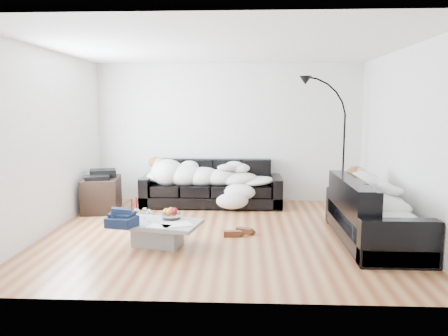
{
  "coord_description": "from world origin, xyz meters",
  "views": [
    {
      "loc": [
        0.3,
        -6.07,
        1.8
      ],
      "look_at": [
        0.0,
        0.3,
        0.9
      ],
      "focal_mm": 35.0,
      "sensor_mm": 36.0,
      "label": 1
    }
  ],
  "objects_px": {
    "wine_glass_b": "(137,215)",
    "stereo": "(101,174)",
    "candle_right": "(136,207)",
    "fruit_bowl": "(171,213)",
    "wine_glass_a": "(145,213)",
    "av_cabinet": "(102,194)",
    "sofa_back": "(212,183)",
    "sleeper_right": "(375,195)",
    "shoes": "(238,232)",
    "wine_glass_c": "(149,215)",
    "sleeper_back": "(212,172)",
    "floor_lamp": "(344,151)",
    "candle_left": "(132,208)",
    "coffee_table": "(158,234)",
    "sofa_right": "(374,211)"
  },
  "relations": [
    {
      "from": "sofa_right",
      "to": "wine_glass_b",
      "type": "bearing_deg",
      "value": 95.37
    },
    {
      "from": "wine_glass_a",
      "to": "av_cabinet",
      "type": "distance_m",
      "value": 2.08
    },
    {
      "from": "candle_right",
      "to": "stereo",
      "type": "height_order",
      "value": "stereo"
    },
    {
      "from": "wine_glass_b",
      "to": "candle_right",
      "type": "height_order",
      "value": "candle_right"
    },
    {
      "from": "sofa_back",
      "to": "sofa_right",
      "type": "distance_m",
      "value": 3.11
    },
    {
      "from": "sofa_back",
      "to": "sleeper_right",
      "type": "xyz_separation_m",
      "value": [
        2.32,
        -2.07,
        0.23
      ]
    },
    {
      "from": "sofa_back",
      "to": "wine_glass_b",
      "type": "distance_m",
      "value": 2.49
    },
    {
      "from": "coffee_table",
      "to": "candle_left",
      "type": "height_order",
      "value": "candle_left"
    },
    {
      "from": "coffee_table",
      "to": "wine_glass_c",
      "type": "relative_size",
      "value": 6.77
    },
    {
      "from": "sleeper_back",
      "to": "shoes",
      "type": "xyz_separation_m",
      "value": [
        0.51,
        -1.81,
        -0.59
      ]
    },
    {
      "from": "sleeper_back",
      "to": "shoes",
      "type": "bearing_deg",
      "value": -74.28
    },
    {
      "from": "wine_glass_b",
      "to": "shoes",
      "type": "xyz_separation_m",
      "value": [
        1.31,
        0.5,
        -0.36
      ]
    },
    {
      "from": "candle_right",
      "to": "sofa_right",
      "type": "bearing_deg",
      "value": 0.8
    },
    {
      "from": "sleeper_back",
      "to": "fruit_bowl",
      "type": "relative_size",
      "value": 8.57
    },
    {
      "from": "stereo",
      "to": "shoes",
      "type": "bearing_deg",
      "value": -48.66
    },
    {
      "from": "sleeper_back",
      "to": "wine_glass_b",
      "type": "height_order",
      "value": "sleeper_back"
    },
    {
      "from": "shoes",
      "to": "wine_glass_c",
      "type": "bearing_deg",
      "value": -151.46
    },
    {
      "from": "sleeper_back",
      "to": "candle_left",
      "type": "xyz_separation_m",
      "value": [
        -0.92,
        -2.1,
        -0.19
      ]
    },
    {
      "from": "wine_glass_a",
      "to": "wine_glass_b",
      "type": "relative_size",
      "value": 0.87
    },
    {
      "from": "fruit_bowl",
      "to": "av_cabinet",
      "type": "bearing_deg",
      "value": 131.27
    },
    {
      "from": "shoes",
      "to": "stereo",
      "type": "bearing_deg",
      "value": 155.44
    },
    {
      "from": "shoes",
      "to": "floor_lamp",
      "type": "relative_size",
      "value": 0.2
    },
    {
      "from": "fruit_bowl",
      "to": "wine_glass_a",
      "type": "height_order",
      "value": "fruit_bowl"
    },
    {
      "from": "wine_glass_b",
      "to": "stereo",
      "type": "bearing_deg",
      "value": 120.04
    },
    {
      "from": "sleeper_back",
      "to": "sleeper_right",
      "type": "xyz_separation_m",
      "value": [
        2.32,
        -2.02,
        0.0
      ]
    },
    {
      "from": "candle_left",
      "to": "shoes",
      "type": "height_order",
      "value": "candle_left"
    },
    {
      "from": "candle_left",
      "to": "shoes",
      "type": "relative_size",
      "value": 0.61
    },
    {
      "from": "wine_glass_c",
      "to": "candle_right",
      "type": "bearing_deg",
      "value": 133.29
    },
    {
      "from": "sleeper_right",
      "to": "stereo",
      "type": "height_order",
      "value": "sleeper_right"
    },
    {
      "from": "candle_right",
      "to": "floor_lamp",
      "type": "relative_size",
      "value": 0.13
    },
    {
      "from": "candle_right",
      "to": "floor_lamp",
      "type": "distance_m",
      "value": 3.88
    },
    {
      "from": "stereo",
      "to": "wine_glass_c",
      "type": "bearing_deg",
      "value": -75.14
    },
    {
      "from": "wine_glass_c",
      "to": "stereo",
      "type": "height_order",
      "value": "stereo"
    },
    {
      "from": "shoes",
      "to": "floor_lamp",
      "type": "height_order",
      "value": "floor_lamp"
    },
    {
      "from": "sofa_right",
      "to": "wine_glass_c",
      "type": "bearing_deg",
      "value": 95.52
    },
    {
      "from": "shoes",
      "to": "coffee_table",
      "type": "bearing_deg",
      "value": -149.19
    },
    {
      "from": "sleeper_back",
      "to": "wine_glass_a",
      "type": "xyz_separation_m",
      "value": [
        -0.73,
        -2.17,
        -0.24
      ]
    },
    {
      "from": "wine_glass_b",
      "to": "av_cabinet",
      "type": "height_order",
      "value": "av_cabinet"
    },
    {
      "from": "coffee_table",
      "to": "wine_glass_c",
      "type": "bearing_deg",
      "value": 177.11
    },
    {
      "from": "sofa_back",
      "to": "fruit_bowl",
      "type": "height_order",
      "value": "sofa_back"
    },
    {
      "from": "shoes",
      "to": "candle_right",
      "type": "bearing_deg",
      "value": -164.35
    },
    {
      "from": "sleeper_right",
      "to": "candle_left",
      "type": "bearing_deg",
      "value": 91.42
    },
    {
      "from": "sleeper_back",
      "to": "sleeper_right",
      "type": "relative_size",
      "value": 1.2
    },
    {
      "from": "wine_glass_a",
      "to": "candle_left",
      "type": "bearing_deg",
      "value": 160.17
    },
    {
      "from": "sofa_back",
      "to": "av_cabinet",
      "type": "bearing_deg",
      "value": -165.41
    },
    {
      "from": "sleeper_right",
      "to": "shoes",
      "type": "xyz_separation_m",
      "value": [
        -1.81,
        0.21,
        -0.59
      ]
    },
    {
      "from": "sleeper_back",
      "to": "av_cabinet",
      "type": "xyz_separation_m",
      "value": [
        -1.88,
        -0.44,
        -0.34
      ]
    },
    {
      "from": "sleeper_back",
      "to": "coffee_table",
      "type": "height_order",
      "value": "sleeper_back"
    },
    {
      "from": "fruit_bowl",
      "to": "wine_glass_b",
      "type": "xyz_separation_m",
      "value": [
        -0.42,
        -0.16,
        0.01
      ]
    },
    {
      "from": "wine_glass_a",
      "to": "shoes",
      "type": "height_order",
      "value": "wine_glass_a"
    }
  ]
}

